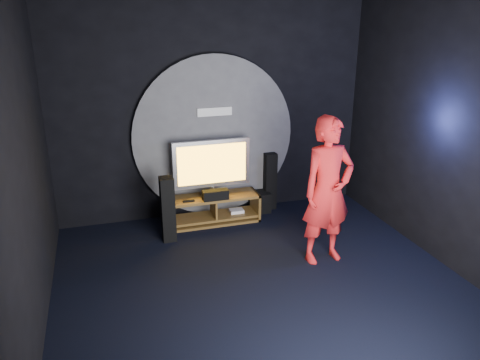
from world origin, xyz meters
name	(u,v)px	position (x,y,z in m)	size (l,w,h in m)	color
floor	(265,289)	(0.00, 0.00, 0.00)	(5.00, 5.00, 0.00)	black
back_wall	(213,108)	(0.00, 2.50, 1.75)	(5.00, 0.04, 3.50)	black
front_wall	(408,261)	(0.00, -2.50, 1.75)	(5.00, 0.04, 3.50)	black
left_wall	(20,173)	(-2.50, 0.00, 1.75)	(0.04, 5.00, 3.50)	black
right_wall	(456,135)	(2.50, 0.00, 1.75)	(0.04, 5.00, 3.50)	black
wall_disc_panel	(214,137)	(0.00, 2.44, 1.30)	(2.60, 0.11, 2.60)	#515156
media_console	(214,211)	(-0.12, 2.05, 0.19)	(1.45, 0.45, 0.45)	brown
tv	(212,165)	(-0.13, 2.12, 0.94)	(1.22, 0.22, 0.89)	#AEAEB5
center_speaker	(216,195)	(-0.13, 1.90, 0.53)	(0.40, 0.15, 0.15)	black
remote	(189,201)	(-0.55, 1.93, 0.46)	(0.18, 0.05, 0.02)	black
tower_speaker_left	(168,209)	(-0.91, 1.64, 0.49)	(0.20, 0.22, 0.98)	black
tower_speaker_right	(269,181)	(0.93, 2.35, 0.49)	(0.20, 0.22, 0.98)	black
subwoofer	(260,202)	(0.72, 2.25, 0.17)	(0.31, 0.31, 0.34)	black
player	(328,191)	(1.02, 0.47, 0.99)	(0.72, 0.47, 1.98)	red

